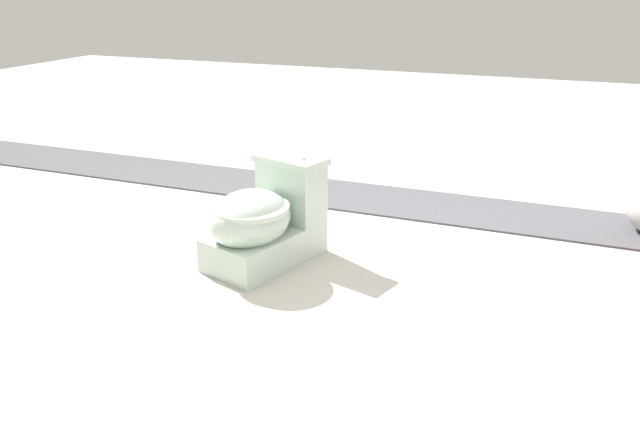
{
  "coord_description": "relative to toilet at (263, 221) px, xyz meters",
  "views": [
    {
      "loc": [
        2.5,
        1.29,
        1.36
      ],
      "look_at": [
        -0.09,
        0.28,
        0.3
      ],
      "focal_mm": 35.0,
      "sensor_mm": 36.0,
      "label": 1
    }
  ],
  "objects": [
    {
      "name": "ground_plane",
      "position": [
        0.09,
        0.02,
        -0.22
      ],
      "size": [
        14.0,
        14.0,
        0.0
      ],
      "primitive_type": "plane",
      "color": "#B7B2A8"
    },
    {
      "name": "toilet",
      "position": [
        0.0,
        0.0,
        0.0
      ],
      "size": [
        0.71,
        0.54,
        0.52
      ],
      "rotation": [
        0.0,
        0.0,
        -0.3
      ],
      "color": "#B2C6B7",
      "rests_on": "ground"
    },
    {
      "name": "gravel_strip",
      "position": [
        -1.1,
        0.52,
        -0.21
      ],
      "size": [
        0.56,
        8.0,
        0.01
      ],
      "primitive_type": "cube",
      "color": "#4C4C51",
      "rests_on": "ground"
    }
  ]
}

